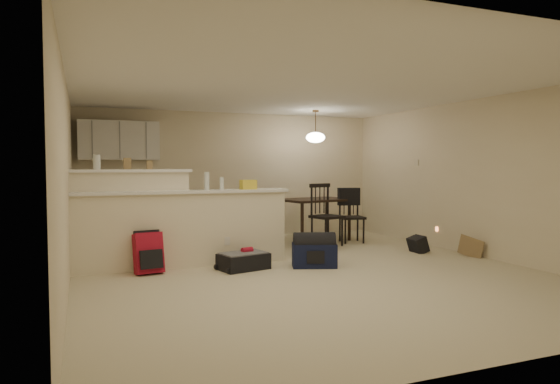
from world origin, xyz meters
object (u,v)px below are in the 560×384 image
dining_chair_far (352,216)px  suitcase (243,261)px  black_daypack (418,245)px  navy_duffel (314,255)px  dining_chair_near (327,215)px  red_backpack (148,253)px  pendant_lamp (315,137)px  dining_table (315,204)px

dining_chair_far → suitcase: 3.10m
dining_chair_far → black_daypack: 1.50m
suitcase → black_daypack: bearing=-10.0°
navy_duffel → dining_chair_far: bearing=66.9°
dining_chair_near → navy_duffel: (-1.03, -1.62, -0.39)m
red_backpack → suitcase: bearing=-17.5°
dining_chair_far → suitcase: bearing=-137.8°
dining_chair_near → red_backpack: 3.50m
red_backpack → navy_duffel: bearing=-18.6°
pendant_lamp → navy_duffel: bearing=-116.0°
pendant_lamp → navy_duffel: 3.10m
dining_chair_near → suitcase: size_ratio=1.71×
suitcase → navy_duffel: bearing=-26.2°
pendant_lamp → dining_chair_far: (0.54, -0.45, -1.49)m
pendant_lamp → dining_chair_far: pendant_lamp is taller
pendant_lamp → dining_chair_near: pendant_lamp is taller
dining_chair_near → dining_chair_far: bearing=1.2°
red_backpack → navy_duffel: size_ratio=0.87×
dining_table → pendant_lamp: (0.00, 0.00, 1.28)m
suitcase → navy_duffel: navy_duffel is taller
suitcase → dining_table: bearing=30.4°
dining_table → navy_duffel: dining_table is taller
red_backpack → black_daypack: (4.36, 0.00, -0.14)m
suitcase → red_backpack: 1.29m
dining_chair_near → dining_chair_far: 0.64m
dining_table → suitcase: 2.98m
suitcase → dining_chair_near: bearing=20.9°
suitcase → black_daypack: 3.11m
pendant_lamp → navy_duffel: size_ratio=1.00×
pendant_lamp → suitcase: bearing=-135.6°
dining_chair_far → red_backpack: bearing=-149.5°
red_backpack → dining_table: bearing=20.9°
navy_duffel → dining_chair_near: bearing=76.8°
black_daypack → dining_chair_far: bearing=21.2°
pendant_lamp → navy_duffel: pendant_lamp is taller
black_daypack → dining_chair_near: bearing=44.4°
pendant_lamp → dining_chair_near: (-0.07, -0.63, -1.43)m
navy_duffel → black_daypack: bearing=30.8°
dining_chair_near → pendant_lamp: bearing=68.7°
dining_table → black_daypack: bearing=-72.7°
dining_table → pendant_lamp: size_ratio=2.33×
pendant_lamp → suitcase: (-2.09, -2.04, -1.88)m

